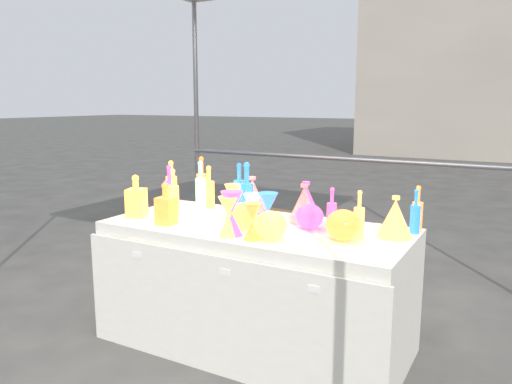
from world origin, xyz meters
The scene contains 32 objects.
ground centered at (0.00, 0.00, 0.00)m, with size 80.00×80.00×0.00m, color #66645E.
display_table centered at (0.00, -0.01, 0.37)m, with size 1.84×0.83×0.75m.
cardboard_box_closed centered at (-0.76, 1.84, 0.19)m, with size 0.51×0.37×0.37m, color #A5784A.
cardboard_box_flat centered at (0.17, 2.03, 0.03)m, with size 0.77×0.55×0.07m, color #A5784A.
bottle_0 centered at (-0.85, 0.28, 0.90)m, with size 0.08×0.08×0.31m, color #F51732, non-canonical shape.
bottle_1 centered at (-0.30, 0.31, 0.91)m, with size 0.08×0.08×0.32m, color #167E35, non-canonical shape.
bottle_2 centered at (-0.64, 0.35, 0.92)m, with size 0.07×0.07×0.34m, color #FFA81A, non-canonical shape.
bottle_3 centered at (-0.75, 0.14, 0.90)m, with size 0.08×0.08×0.30m, color blue, non-canonical shape.
bottle_4 centered at (-0.61, 0.00, 0.90)m, with size 0.07×0.07×0.30m, color #148161, non-canonical shape.
bottle_5 centered at (-0.55, 0.21, 0.92)m, with size 0.07×0.07×0.33m, color #CF2986, non-canonical shape.
bottle_6 centered at (-0.52, 0.28, 0.90)m, with size 0.07×0.07×0.29m, color #F51732, non-canonical shape.
bottle_7 centered at (-0.12, 0.10, 0.93)m, with size 0.08×0.08×0.36m, color #167E35, non-canonical shape.
decanter_0 centered at (-0.77, -0.17, 0.88)m, with size 0.11×0.11×0.27m, color #F51732, non-canonical shape.
decanter_1 centered at (-0.48, -0.24, 0.88)m, with size 0.10×0.10×0.25m, color #FFA81A, non-canonical shape.
hourglass_0 centered at (0.13, -0.28, 0.85)m, with size 0.10×0.10×0.20m, color #FFA81A, non-canonical shape.
hourglass_1 centered at (-0.01, -0.26, 0.87)m, with size 0.12×0.12×0.24m, color blue, non-canonical shape.
hourglass_2 centered at (-0.01, -0.28, 0.86)m, with size 0.11×0.11×0.22m, color #148161, non-canonical shape.
hourglass_3 centered at (0.04, -0.11, 0.86)m, with size 0.11×0.11×0.21m, color #CF2986, non-canonical shape.
hourglass_4 centered at (-0.22, 0.09, 0.86)m, with size 0.11×0.11×0.21m, color #F51732, non-canonical shape.
hourglass_5 centered at (0.14, -0.11, 0.86)m, with size 0.11×0.11×0.23m, color #167E35, non-canonical shape.
globe_0 centered at (-0.01, -0.14, 0.82)m, with size 0.18×0.18×0.14m, color #F51732, non-canonical shape.
globe_1 centered at (0.22, -0.24, 0.82)m, with size 0.17×0.17×0.14m, color #148161, non-canonical shape.
globe_2 centered at (0.56, -0.06, 0.82)m, with size 0.18×0.18×0.15m, color #FFA81A, non-canonical shape.
globe_3 centered at (0.31, 0.07, 0.81)m, with size 0.16×0.16×0.13m, color blue, non-canonical shape.
lampshade_0 centered at (0.22, 0.21, 0.87)m, with size 0.20×0.20×0.24m, color yellow, non-canonical shape.
lampshade_1 centered at (-0.18, 0.28, 0.87)m, with size 0.20×0.20×0.24m, color yellow, non-canonical shape.
lampshade_2 centered at (0.22, 0.23, 0.87)m, with size 0.21×0.21×0.25m, color blue, non-canonical shape.
lampshade_3 centered at (0.78, 0.13, 0.86)m, with size 0.19×0.19×0.23m, color #148161, non-canonical shape.
bottle_8 centered at (0.86, 0.27, 0.87)m, with size 0.06×0.06×0.25m, color #167E35, non-canonical shape.
bottle_9 centered at (0.86, 0.32, 0.88)m, with size 0.06×0.06×0.26m, color #FFA81A, non-canonical shape.
bottle_10 centered at (0.43, 0.10, 0.87)m, with size 0.06×0.06×0.25m, color blue, non-canonical shape.
bottle_11 centered at (0.61, 0.03, 0.88)m, with size 0.06×0.06×0.26m, color #148161, non-canonical shape.
Camera 1 is at (1.39, -2.51, 1.47)m, focal length 35.00 mm.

